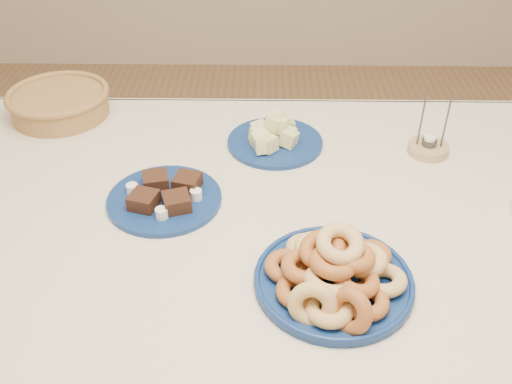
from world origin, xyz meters
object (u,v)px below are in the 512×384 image
donut_platter (335,273)px  candle_holder (428,147)px  wicker_basket (59,102)px  brownie_plate (165,197)px  dining_table (256,250)px  melon_plate (275,137)px

donut_platter → candle_holder: size_ratio=2.28×
donut_platter → wicker_basket: (-0.71, 0.67, 0.00)m
brownie_plate → candle_holder: size_ratio=1.64×
dining_table → melon_plate: (0.04, 0.30, 0.13)m
dining_table → wicker_basket: size_ratio=4.94×
wicker_basket → brownie_plate: bearing=-48.7°
wicker_basket → candle_holder: size_ratio=2.03×
brownie_plate → candle_holder: 0.68m
donut_platter → melon_plate: donut_platter is taller
dining_table → wicker_basket: wicker_basket is taller
melon_plate → brownie_plate: size_ratio=0.94×
donut_platter → candle_holder: 0.56m
brownie_plate → wicker_basket: 0.54m
dining_table → melon_plate: 0.33m
brownie_plate → wicker_basket: size_ratio=0.81×
donut_platter → brownie_plate: donut_platter is taller
melon_plate → wicker_basket: bearing=165.9°
wicker_basket → donut_platter: bearing=-43.1°
donut_platter → candle_holder: candle_holder is taller
melon_plate → brownie_plate: 0.36m
brownie_plate → wicker_basket: bearing=131.3°
dining_table → candle_holder: bearing=31.0°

